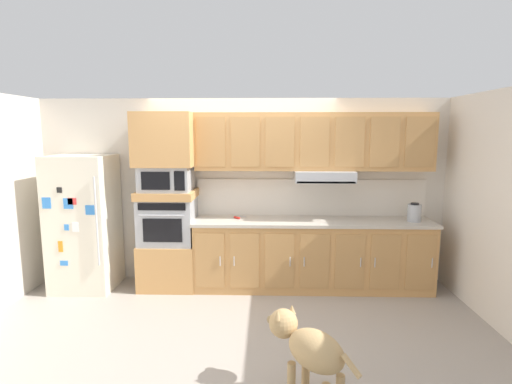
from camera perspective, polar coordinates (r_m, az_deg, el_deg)
name	(u,v)px	position (r m, az deg, el deg)	size (l,w,h in m)	color
ground_plane	(237,311)	(4.81, -2.71, -16.71)	(9.60, 9.60, 0.00)	#9E9389
back_kitchen_wall	(243,191)	(5.51, -1.93, 0.21)	(6.20, 0.12, 2.50)	beige
side_panel_right	(492,206)	(5.04, 30.79, -1.79)	(0.12, 7.10, 2.50)	silver
refrigerator	(84,223)	(5.68, -23.44, -4.05)	(0.76, 0.73, 1.76)	silver
oven_base_cabinet	(170,264)	(5.53, -12.30, -10.09)	(0.74, 0.62, 0.60)	tan
built_in_oven	(168,220)	(5.37, -12.51, -4.02)	(0.70, 0.62, 0.60)	#A8AAAF
appliance_mid_shelf	(167,194)	(5.31, -12.62, -0.32)	(0.74, 0.62, 0.10)	tan
microwave	(167,178)	(5.28, -12.70, 1.93)	(0.64, 0.54, 0.32)	#A8AAAF
appliance_upper_cabinet	(165,139)	(5.25, -12.88, 7.36)	(0.74, 0.62, 0.68)	tan
lower_cabinet_run	(312,255)	(5.36, 8.02, -9.01)	(3.06, 0.63, 0.88)	tan
countertop_slab	(313,221)	(5.24, 8.12, -4.20)	(3.10, 0.64, 0.04)	#BCB2A3
backsplash_panel	(311,197)	(5.47, 7.85, -0.77)	(3.10, 0.02, 0.50)	silver
upper_cabinet_with_hood	(314,144)	(5.24, 8.30, 6.86)	(3.06, 0.48, 0.88)	tan
screwdriver	(237,218)	(5.27, -2.68, -3.68)	(0.17, 0.17, 0.03)	red
electric_kettle	(414,213)	(5.47, 21.78, -2.77)	(0.17, 0.17, 0.24)	#A8AAAF
dog	(308,347)	(3.25, 7.44, -21.15)	(0.67, 0.74, 0.67)	tan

